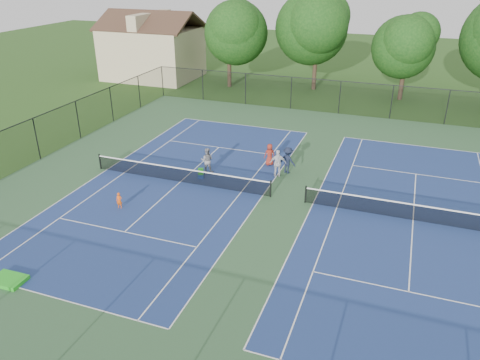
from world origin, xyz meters
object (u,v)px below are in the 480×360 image
(tree_back_b, at_px, (318,26))
(child_player, at_px, (119,201))
(tree_back_c, at_px, (408,43))
(bystander_a, at_px, (278,163))
(bystander_b, at_px, (288,160))
(clapboard_house, at_px, (153,51))
(bystander_c, at_px, (270,155))
(ball_crate, at_px, (201,176))
(tree_back_a, at_px, (229,30))
(instructor, at_px, (207,160))
(ball_hopper, at_px, (201,171))

(tree_back_b, relative_size, child_player, 10.64)
(tree_back_c, relative_size, bystander_a, 4.59)
(bystander_b, bearing_deg, tree_back_b, -62.15)
(clapboard_house, distance_m, bystander_b, 30.69)
(bystander_b, distance_m, bystander_c, 1.73)
(ball_crate, bearing_deg, tree_back_a, 106.89)
(tree_back_c, height_order, child_player, tree_back_c)
(child_player, bearing_deg, clapboard_house, 106.97)
(tree_back_b, bearing_deg, ball_crate, -94.60)
(instructor, bearing_deg, bystander_b, -175.80)
(tree_back_a, relative_size, bystander_b, 5.12)
(bystander_c, bearing_deg, ball_crate, 12.38)
(tree_back_c, height_order, clapboard_house, tree_back_c)
(ball_hopper, bearing_deg, clapboard_house, 125.27)
(bystander_a, height_order, ball_hopper, bystander_a)
(tree_back_c, bearing_deg, ball_hopper, -114.63)
(bystander_a, bearing_deg, ball_hopper, 3.49)
(tree_back_b, relative_size, ball_crate, 26.85)
(tree_back_b, distance_m, bystander_c, 22.26)
(tree_back_a, bearing_deg, tree_back_c, 3.18)
(tree_back_a, height_order, ball_hopper, tree_back_a)
(tree_back_b, relative_size, tree_back_c, 1.19)
(tree_back_a, xyz_separation_m, instructor, (6.99, -22.01, -5.19))
(ball_crate, bearing_deg, bystander_b, 28.54)
(bystander_c, bearing_deg, bystander_a, 89.35)
(tree_back_b, relative_size, clapboard_house, 0.93)
(tree_back_a, distance_m, child_player, 29.11)
(instructor, xyz_separation_m, ball_crate, (-0.00, -1.01, -0.71))
(tree_back_c, height_order, ball_crate, tree_back_c)
(tree_back_c, distance_m, ball_hopper, 26.89)
(tree_back_a, xyz_separation_m, ball_hopper, (6.99, -23.02, -5.56))
(bystander_a, xyz_separation_m, ball_crate, (-4.55, -1.97, -0.78))
(bystander_c, height_order, ball_crate, bystander_c)
(child_player, bearing_deg, bystander_a, 35.76)
(child_player, height_order, instructor, instructor)
(bystander_b, bearing_deg, bystander_c, -9.83)
(tree_back_c, xyz_separation_m, ball_hopper, (-11.01, -24.02, -5.01))
(tree_back_c, distance_m, clapboard_house, 28.10)
(tree_back_a, height_order, tree_back_c, tree_back_a)
(tree_back_a, relative_size, ball_hopper, 22.78)
(bystander_b, bearing_deg, bystander_a, 79.04)
(bystander_c, distance_m, ball_crate, 5.06)
(bystander_c, bearing_deg, tree_back_b, -119.25)
(bystander_b, distance_m, ball_crate, 5.75)
(tree_back_b, xyz_separation_m, bystander_a, (2.54, -23.05, -5.68))
(instructor, distance_m, ball_hopper, 1.07)
(clapboard_house, bearing_deg, tree_back_c, 0.00)
(tree_back_a, xyz_separation_m, tree_back_c, (18.00, 1.00, -0.56))
(child_player, xyz_separation_m, bystander_a, (7.22, 7.19, 0.44))
(ball_hopper, bearing_deg, bystander_c, 45.63)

